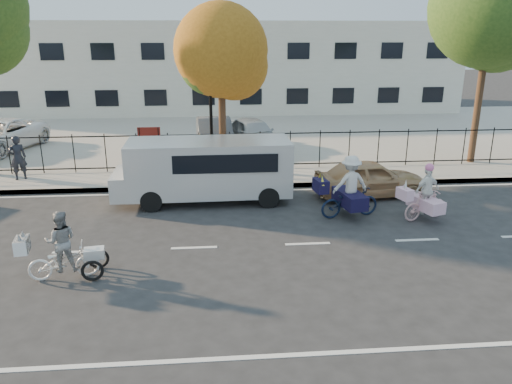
{
  "coord_description": "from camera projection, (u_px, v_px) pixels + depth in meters",
  "views": [
    {
      "loc": [
        0.59,
        -12.01,
        5.39
      ],
      "look_at": [
        1.72,
        1.2,
        1.1
      ],
      "focal_mm": 35.0,
      "sensor_mm": 36.0,
      "label": 1
    }
  ],
  "objects": [
    {
      "name": "pedestrian",
      "position": [
        18.0,
        158.0,
        18.24
      ],
      "size": [
        0.71,
        0.63,
        1.64
      ],
      "primitive_type": "imported",
      "rotation": [
        0.0,
        0.0,
        3.64
      ],
      "color": "black",
      "rests_on": "sidewalk"
    },
    {
      "name": "zebra_trike",
      "position": [
        63.0,
        253.0,
        11.24
      ],
      "size": [
        1.9,
        0.89,
        1.62
      ],
      "rotation": [
        0.0,
        0.0,
        1.73
      ],
      "color": "white",
      "rests_on": "ground"
    },
    {
      "name": "parking_lot",
      "position": [
        203.0,
        133.0,
        27.2
      ],
      "size": [
        60.0,
        15.6,
        0.15
      ],
      "primitive_type": "cube",
      "color": "#A8A399",
      "rests_on": "ground"
    },
    {
      "name": "iron_fence",
      "position": [
        199.0,
        151.0,
        19.55
      ],
      "size": [
        58.0,
        0.06,
        1.5
      ],
      "primitive_type": null,
      "color": "black",
      "rests_on": "sidewalk"
    },
    {
      "name": "lot_car_d",
      "position": [
        253.0,
        133.0,
        23.23
      ],
      "size": [
        2.8,
        4.41,
        1.4
      ],
      "primitive_type": "imported",
      "rotation": [
        0.0,
        0.0,
        0.3
      ],
      "color": "#B4B9BC",
      "rests_on": "parking_lot"
    },
    {
      "name": "tree_east",
      "position": [
        493.0,
        13.0,
        19.24
      ],
      "size": [
        4.71,
        4.71,
        8.64
      ],
      "color": "#442D1D",
      "rests_on": "ground"
    },
    {
      "name": "unicorn_bike",
      "position": [
        425.0,
        199.0,
        14.78
      ],
      "size": [
        1.76,
        1.27,
        1.73
      ],
      "rotation": [
        0.0,
        0.0,
        1.89
      ],
      "color": "beige",
      "rests_on": "ground"
    },
    {
      "name": "road_markings",
      "position": [
        194.0,
        248.0,
        13.0
      ],
      "size": [
        60.0,
        9.52,
        0.01
      ],
      "primitive_type": null,
      "color": "silver",
      "rests_on": "ground"
    },
    {
      "name": "white_van",
      "position": [
        206.0,
        168.0,
        16.28
      ],
      "size": [
        5.75,
        2.03,
        2.04
      ],
      "rotation": [
        0.0,
        0.0,
        0.02
      ],
      "color": "silver",
      "rests_on": "ground"
    },
    {
      "name": "sidewalk",
      "position": [
        199.0,
        179.0,
        18.76
      ],
      "size": [
        60.0,
        2.2,
        0.15
      ],
      "primitive_type": "cube",
      "color": "#A8A399",
      "rests_on": "ground"
    },
    {
      "name": "lamppost",
      "position": [
        210.0,
        95.0,
        18.53
      ],
      "size": [
        0.36,
        0.36,
        4.33
      ],
      "color": "black",
      "rests_on": "sidewalk"
    },
    {
      "name": "street_sign",
      "position": [
        149.0,
        141.0,
        18.86
      ],
      "size": [
        0.85,
        0.06,
        1.8
      ],
      "color": "black",
      "rests_on": "sidewalk"
    },
    {
      "name": "tree_mid",
      "position": [
        225.0,
        55.0,
        18.67
      ],
      "size": [
        3.56,
        3.53,
        6.47
      ],
      "color": "#442D1D",
      "rests_on": "ground"
    },
    {
      "name": "lot_car_c",
      "position": [
        215.0,
        134.0,
        22.9
      ],
      "size": [
        1.85,
        4.47,
        1.44
      ],
      "primitive_type": "imported",
      "rotation": [
        0.0,
        0.0,
        0.08
      ],
      "color": "#4D5055",
      "rests_on": "parking_lot"
    },
    {
      "name": "bull_bike",
      "position": [
        349.0,
        193.0,
        14.97
      ],
      "size": [
        2.1,
        1.46,
        1.9
      ],
      "rotation": [
        0.0,
        0.0,
        1.75
      ],
      "color": "#0F1A34",
      "rests_on": "ground"
    },
    {
      "name": "building",
      "position": [
        204.0,
        66.0,
        35.78
      ],
      "size": [
        34.0,
        10.0,
        6.0
      ],
      "primitive_type": "cube",
      "color": "silver",
      "rests_on": "ground"
    },
    {
      "name": "ground",
      "position": [
        194.0,
        248.0,
        13.0
      ],
      "size": [
        120.0,
        120.0,
        0.0
      ],
      "primitive_type": "plane",
      "color": "#333334"
    },
    {
      "name": "gold_sedan",
      "position": [
        370.0,
        178.0,
        16.88
      ],
      "size": [
        3.9,
        1.95,
        1.28
      ],
      "primitive_type": "imported",
      "rotation": [
        0.0,
        0.0,
        1.69
      ],
      "color": "tan",
      "rests_on": "ground"
    },
    {
      "name": "curb",
      "position": [
        199.0,
        187.0,
        17.77
      ],
      "size": [
        60.0,
        0.1,
        0.15
      ],
      "primitive_type": "cube",
      "color": "#A8A399",
      "rests_on": "ground"
    }
  ]
}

